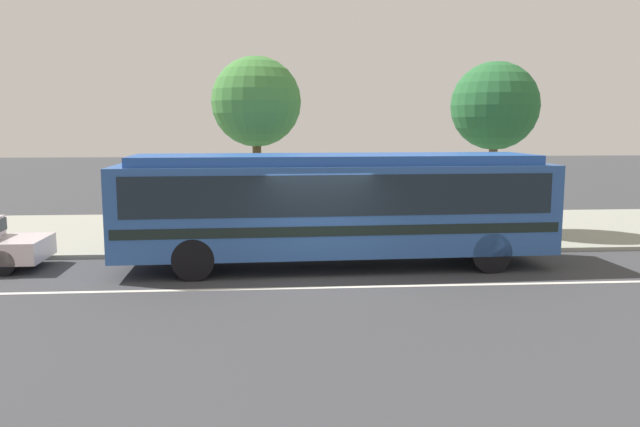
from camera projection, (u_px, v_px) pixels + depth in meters
name	position (u px, v px, depth m)	size (l,w,h in m)	color
ground_plane	(320.00, 279.00, 14.91)	(120.00, 120.00, 0.00)	#3A3B3F
sidewalk_slab	(306.00, 230.00, 21.52)	(60.00, 8.00, 0.12)	#97978B
lane_stripe_center	(323.00, 288.00, 14.12)	(56.00, 0.16, 0.01)	silver
transit_bus	(336.00, 202.00, 16.05)	(11.04, 2.94, 2.88)	#2D569F
pedestrian_waiting_near_sign	(483.00, 207.00, 19.24)	(0.44, 0.44, 1.75)	navy
pedestrian_walking_along_curb	(183.00, 208.00, 18.91)	(0.42, 0.42, 1.74)	#75615F
pedestrian_standing_by_tree	(200.00, 214.00, 18.15)	(0.44, 0.44, 1.62)	#373630
bus_stop_sign	(461.00, 193.00, 18.39)	(0.12, 0.44, 2.37)	gray
street_tree_near_stop	(256.00, 103.00, 18.89)	(2.70, 2.70, 5.55)	brown
street_tree_mid_block	(495.00, 107.00, 20.36)	(2.84, 2.84, 5.55)	brown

